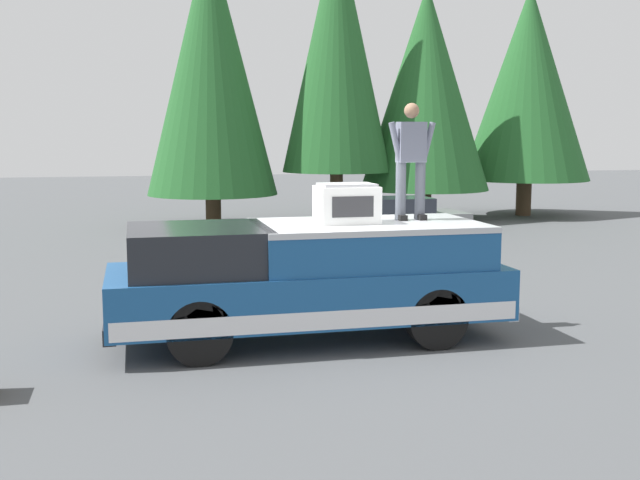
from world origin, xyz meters
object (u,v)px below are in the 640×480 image
object	(u,v)px
pickup_truck	(308,279)
person_on_truck_bed	(411,158)
parked_car_grey	(393,218)
compressor_unit	(347,204)

from	to	relation	value
pickup_truck	person_on_truck_bed	xyz separation A→B (m)	(0.20, -1.58, 1.68)
pickup_truck	parked_car_grey	world-z (taller)	pickup_truck
pickup_truck	parked_car_grey	size ratio (longest dim) A/B	1.35
pickup_truck	person_on_truck_bed	size ratio (longest dim) A/B	3.28
parked_car_grey	compressor_unit	bearing A→B (deg)	157.46
person_on_truck_bed	compressor_unit	bearing A→B (deg)	101.31
pickup_truck	parked_car_grey	xyz separation A→B (m)	(9.79, -4.62, -0.29)
compressor_unit	person_on_truck_bed	bearing A→B (deg)	-78.69
compressor_unit	parked_car_grey	xyz separation A→B (m)	(9.79, -4.07, -1.35)
pickup_truck	person_on_truck_bed	world-z (taller)	person_on_truck_bed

